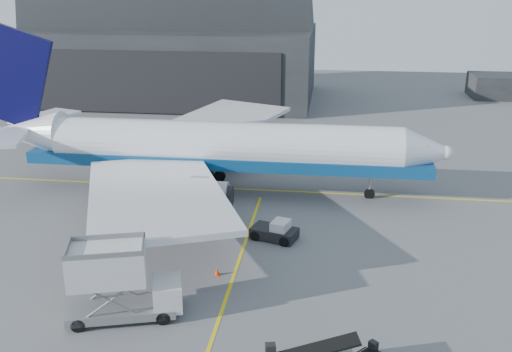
# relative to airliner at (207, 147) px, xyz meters

# --- Properties ---
(ground) EXTENTS (200.00, 200.00, 0.00)m
(ground) POSITION_rel_airliner_xyz_m (5.42, -19.20, -4.58)
(ground) COLOR #565659
(ground) RESTS_ON ground
(taxi_lines) EXTENTS (80.00, 42.12, 0.02)m
(taxi_lines) POSITION_rel_airliner_xyz_m (5.42, -6.53, -4.57)
(taxi_lines) COLOR yellow
(taxi_lines) RESTS_ON ground
(hangar) EXTENTS (50.00, 28.30, 28.00)m
(hangar) POSITION_rel_airliner_xyz_m (-16.58, 45.75, 4.97)
(hangar) COLOR black
(hangar) RESTS_ON ground
(distant_bldg_a) EXTENTS (14.00, 8.00, 4.00)m
(distant_bldg_a) POSITION_rel_airliner_xyz_m (43.42, 52.80, -4.58)
(distant_bldg_a) COLOR black
(distant_bldg_a) RESTS_ON ground
(airliner) EXTENTS (46.61, 45.19, 16.36)m
(airliner) POSITION_rel_airliner_xyz_m (0.00, 0.00, 0.00)
(airliner) COLOR white
(airliner) RESTS_ON ground
(catering_truck) EXTENTS (7.47, 4.44, 4.83)m
(catering_truck) POSITION_rel_airliner_xyz_m (-0.66, -22.82, -2.13)
(catering_truck) COLOR slate
(catering_truck) RESTS_ON ground
(pushback_tug) EXTENTS (4.10, 3.07, 1.69)m
(pushback_tug) POSITION_rel_airliner_xyz_m (7.78, -10.23, -3.94)
(pushback_tug) COLOR black
(pushback_tug) RESTS_ON ground
(traffic_cone) EXTENTS (0.40, 0.40, 0.58)m
(traffic_cone) POSITION_rel_airliner_xyz_m (4.22, -16.76, -4.30)
(traffic_cone) COLOR #DF3C07
(traffic_cone) RESTS_ON ground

